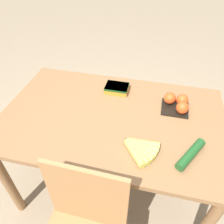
{
  "coord_description": "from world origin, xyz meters",
  "views": [
    {
      "loc": [
        -0.22,
        0.96,
        1.65
      ],
      "look_at": [
        0.0,
        0.0,
        0.77
      ],
      "focal_mm": 35.0,
      "sensor_mm": 36.0,
      "label": 1
    }
  ],
  "objects": [
    {
      "name": "dining_table",
      "position": [
        0.0,
        0.0,
        0.65
      ],
      "size": [
        1.36,
        0.86,
        0.74
      ],
      "color": "olive",
      "rests_on": "ground_plane"
    },
    {
      "name": "cucumber_near",
      "position": [
        -0.45,
        0.21,
        0.77
      ],
      "size": [
        0.15,
        0.22,
        0.05
      ],
      "color": "#1E5123",
      "rests_on": "dining_table"
    },
    {
      "name": "ground_plane",
      "position": [
        0.0,
        0.0,
        0.0
      ],
      "size": [
        12.0,
        12.0,
        0.0
      ],
      "primitive_type": "plane",
      "color": "gray"
    },
    {
      "name": "tomato_pack",
      "position": [
        -0.38,
        -0.16,
        0.79
      ],
      "size": [
        0.16,
        0.16,
        0.09
      ],
      "color": "black",
      "rests_on": "dining_table"
    },
    {
      "name": "carrot_bag",
      "position": [
        0.03,
        -0.26,
        0.77
      ],
      "size": [
        0.16,
        0.12,
        0.04
      ],
      "color": "orange",
      "rests_on": "dining_table"
    },
    {
      "name": "banana_bunch",
      "position": [
        -0.2,
        0.23,
        0.76
      ],
      "size": [
        0.19,
        0.17,
        0.04
      ],
      "color": "brown",
      "rests_on": "dining_table"
    }
  ]
}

